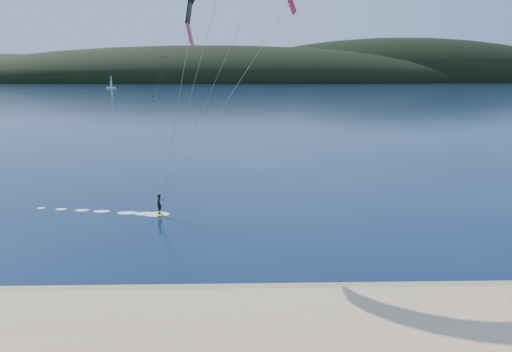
# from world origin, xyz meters

# --- Properties ---
(ground) EXTENTS (1800.00, 1800.00, 0.00)m
(ground) POSITION_xyz_m (0.00, 0.00, 0.00)
(ground) COLOR #061631
(ground) RESTS_ON ground
(wet_sand) EXTENTS (220.00, 2.50, 0.10)m
(wet_sand) POSITION_xyz_m (0.00, 4.50, 0.05)
(wet_sand) COLOR #968357
(wet_sand) RESTS_ON ground
(headland) EXTENTS (1200.00, 310.00, 140.00)m
(headland) POSITION_xyz_m (0.63, 745.28, 0.00)
(headland) COLOR black
(headland) RESTS_ON ground
(kitesurfer_near) EXTENTS (21.27, 7.01, 17.14)m
(kitesurfer_near) POSITION_xyz_m (1.53, 14.91, 13.67)
(kitesurfer_near) COLOR #C2DE1A
(kitesurfer_near) RESTS_ON ground
(kitesurfer_far) EXTENTS (11.65, 6.07, 18.72)m
(kitesurfer_far) POSITION_xyz_m (-34.03, 204.20, 15.59)
(kitesurfer_far) COLOR #C2DE1A
(kitesurfer_far) RESTS_ON ground
(sailboat) EXTENTS (7.92, 5.13, 11.33)m
(sailboat) POSITION_xyz_m (-114.28, 403.97, 0.84)
(sailboat) COLOR white
(sailboat) RESTS_ON ground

